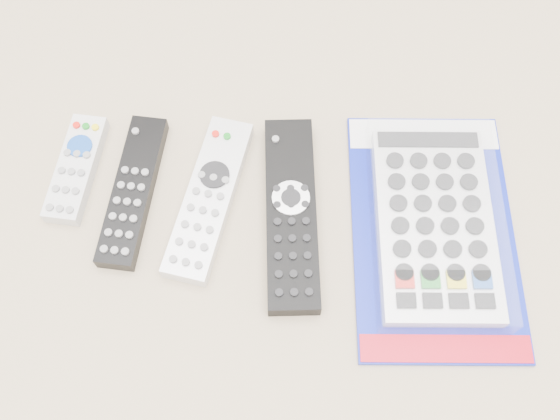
{
  "coord_description": "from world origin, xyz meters",
  "views": [
    {
      "loc": [
        0.05,
        -0.31,
        0.67
      ],
      "look_at": [
        0.04,
        0.0,
        0.01
      ],
      "focal_mm": 40.0,
      "sensor_mm": 36.0,
      "label": 1
    }
  ],
  "objects_px": {
    "remote_small_grey": "(76,169)",
    "remote_large_black": "(291,213)",
    "remote_silver_dvd": "(209,198)",
    "remote_slim_black": "(133,191)",
    "jumbo_remote_packaged": "(435,223)"
  },
  "relations": [
    {
      "from": "remote_small_grey",
      "to": "remote_large_black",
      "type": "relative_size",
      "value": 0.59
    },
    {
      "from": "remote_silver_dvd",
      "to": "remote_large_black",
      "type": "xyz_separation_m",
      "value": [
        0.1,
        -0.02,
        0.0
      ]
    },
    {
      "from": "remote_silver_dvd",
      "to": "remote_small_grey",
      "type": "bearing_deg",
      "value": 179.75
    },
    {
      "from": "remote_silver_dvd",
      "to": "remote_large_black",
      "type": "bearing_deg",
      "value": 2.12
    },
    {
      "from": "remote_slim_black",
      "to": "jumbo_remote_packaged",
      "type": "xyz_separation_m",
      "value": [
        0.35,
        -0.03,
        0.01
      ]
    },
    {
      "from": "remote_small_grey",
      "to": "remote_large_black",
      "type": "xyz_separation_m",
      "value": [
        0.26,
        -0.05,
        0.0
      ]
    },
    {
      "from": "remote_small_grey",
      "to": "remote_silver_dvd",
      "type": "xyz_separation_m",
      "value": [
        0.16,
        -0.03,
        0.0
      ]
    },
    {
      "from": "remote_silver_dvd",
      "to": "jumbo_remote_packaged",
      "type": "bearing_deg",
      "value": 6.24
    },
    {
      "from": "remote_small_grey",
      "to": "remote_slim_black",
      "type": "distance_m",
      "value": 0.08
    },
    {
      "from": "remote_small_grey",
      "to": "jumbo_remote_packaged",
      "type": "relative_size",
      "value": 0.46
    },
    {
      "from": "remote_slim_black",
      "to": "remote_large_black",
      "type": "relative_size",
      "value": 0.81
    },
    {
      "from": "remote_slim_black",
      "to": "remote_large_black",
      "type": "height_order",
      "value": "remote_large_black"
    },
    {
      "from": "remote_small_grey",
      "to": "remote_slim_black",
      "type": "xyz_separation_m",
      "value": [
        0.07,
        -0.03,
        0.0
      ]
    },
    {
      "from": "remote_slim_black",
      "to": "remote_small_grey",
      "type": "bearing_deg",
      "value": 164.2
    },
    {
      "from": "remote_small_grey",
      "to": "remote_silver_dvd",
      "type": "relative_size",
      "value": 0.67
    }
  ]
}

